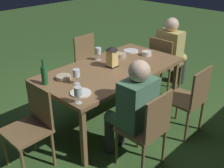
# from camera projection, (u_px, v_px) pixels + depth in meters

# --- Properties ---
(ground_plane) EXTENTS (16.00, 16.00, 0.00)m
(ground_plane) POSITION_uv_depth(u_px,v_px,m) (112.00, 118.00, 3.70)
(ground_plane) COLOR #385B28
(dining_table) EXTENTS (1.83, 0.96, 0.74)m
(dining_table) POSITION_uv_depth(u_px,v_px,m) (112.00, 72.00, 3.40)
(dining_table) COLOR olive
(dining_table) RESTS_ON ground
(chair_head_far) EXTENTS (0.40, 0.42, 0.87)m
(chair_head_far) POSITION_uv_depth(u_px,v_px,m) (32.00, 124.00, 2.73)
(chair_head_far) COLOR brown
(chair_head_far) RESTS_ON ground
(chair_side_right_a) EXTENTS (0.42, 0.40, 0.87)m
(chair_side_right_a) POSITION_uv_depth(u_px,v_px,m) (190.00, 98.00, 3.22)
(chair_side_right_a) COLOR brown
(chair_side_right_a) RESTS_ON ground
(chair_side_left_a) EXTENTS (0.42, 0.40, 0.87)m
(chair_side_left_a) POSITION_uv_depth(u_px,v_px,m) (90.00, 61.00, 4.30)
(chair_side_left_a) COLOR brown
(chair_side_left_a) RESTS_ON ground
(chair_side_right_b) EXTENTS (0.42, 0.40, 0.87)m
(chair_side_right_b) POSITION_uv_depth(u_px,v_px,m) (147.00, 127.00, 2.68)
(chair_side_right_b) COLOR brown
(chair_side_right_b) RESTS_ON ground
(person_in_green) EXTENTS (0.38, 0.47, 1.15)m
(person_in_green) POSITION_uv_depth(u_px,v_px,m) (133.00, 107.00, 2.74)
(person_in_green) COLOR #4C7A5B
(person_in_green) RESTS_ON ground
(chair_head_near) EXTENTS (0.40, 0.42, 0.87)m
(chair_head_near) POSITION_uv_depth(u_px,v_px,m) (164.00, 62.00, 4.25)
(chair_head_near) COLOR brown
(chair_head_near) RESTS_ON ground
(person_in_mustard) EXTENTS (0.48, 0.38, 1.15)m
(person_in_mustard) POSITION_uv_depth(u_px,v_px,m) (172.00, 50.00, 4.31)
(person_in_mustard) COLOR tan
(person_in_mustard) RESTS_ON ground
(lantern_centerpiece) EXTENTS (0.15, 0.15, 0.27)m
(lantern_centerpiece) POSITION_uv_depth(u_px,v_px,m) (112.00, 55.00, 3.35)
(lantern_centerpiece) COLOR black
(lantern_centerpiece) RESTS_ON dining_table
(green_bottle_on_table) EXTENTS (0.07, 0.07, 0.29)m
(green_bottle_on_table) POSITION_uv_depth(u_px,v_px,m) (44.00, 75.00, 2.92)
(green_bottle_on_table) COLOR #1E5B2D
(green_bottle_on_table) RESTS_ON dining_table
(wine_glass_a) EXTENTS (0.08, 0.08, 0.17)m
(wine_glass_a) POSITION_uv_depth(u_px,v_px,m) (76.00, 74.00, 2.93)
(wine_glass_a) COLOR silver
(wine_glass_a) RESTS_ON dining_table
(wine_glass_b) EXTENTS (0.08, 0.08, 0.17)m
(wine_glass_b) POSITION_uv_depth(u_px,v_px,m) (98.00, 51.00, 3.57)
(wine_glass_b) COLOR silver
(wine_glass_b) RESTS_ON dining_table
(wine_glass_c) EXTENTS (0.08, 0.08, 0.17)m
(wine_glass_c) POSITION_uv_depth(u_px,v_px,m) (78.00, 92.00, 2.55)
(wine_glass_c) COLOR silver
(wine_glass_c) RESTS_ON dining_table
(plate_a) EXTENTS (0.21, 0.21, 0.01)m
(plate_a) POSITION_uv_depth(u_px,v_px,m) (131.00, 51.00, 3.92)
(plate_a) COLOR white
(plate_a) RESTS_ON dining_table
(plate_b) EXTENTS (0.21, 0.21, 0.01)m
(plate_b) POSITION_uv_depth(u_px,v_px,m) (81.00, 93.00, 2.77)
(plate_b) COLOR white
(plate_b) RESTS_ON dining_table
(bowl_olives) EXTENTS (0.13, 0.13, 0.06)m
(bowl_olives) POSITION_uv_depth(u_px,v_px,m) (147.00, 53.00, 3.77)
(bowl_olives) COLOR silver
(bowl_olives) RESTS_ON dining_table
(bowl_bread) EXTENTS (0.17, 0.17, 0.04)m
(bowl_bread) POSITION_uv_depth(u_px,v_px,m) (64.00, 77.00, 3.07)
(bowl_bread) COLOR #BCAD8E
(bowl_bread) RESTS_ON dining_table
(bowl_salad) EXTENTS (0.14, 0.14, 0.05)m
(bowl_salad) POSITION_uv_depth(u_px,v_px,m) (121.00, 55.00, 3.70)
(bowl_salad) COLOR #BCAD8E
(bowl_salad) RESTS_ON dining_table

